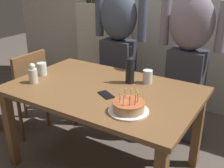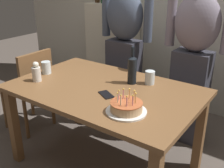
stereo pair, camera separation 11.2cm
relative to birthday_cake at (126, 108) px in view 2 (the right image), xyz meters
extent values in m
plane|color=#564C44|center=(-0.36, 0.24, -0.77)|extent=(10.00, 10.00, 0.00)
cube|color=beige|center=(-0.36, 1.79, 0.53)|extent=(5.20, 0.10, 2.60)
cube|color=brown|center=(-0.36, 0.24, -0.05)|extent=(1.50, 0.96, 0.03)
cube|color=brown|center=(-1.04, -0.17, -0.42)|extent=(0.07, 0.07, 0.70)
cube|color=brown|center=(-1.04, 0.65, -0.42)|extent=(0.07, 0.07, 0.70)
cube|color=brown|center=(0.32, 0.65, -0.42)|extent=(0.07, 0.07, 0.70)
cylinder|color=white|center=(0.00, 0.00, -0.03)|extent=(0.27, 0.27, 0.01)
cylinder|color=tan|center=(0.00, 0.00, 0.00)|extent=(0.21, 0.21, 0.06)
cylinder|color=#B75B33|center=(0.00, 0.00, 0.04)|extent=(0.21, 0.21, 0.01)
cylinder|color=pink|center=(0.06, -0.02, 0.07)|extent=(0.01, 0.01, 0.06)
sphere|color=#F9C64C|center=(0.06, -0.02, 0.11)|extent=(0.01, 0.01, 0.01)
cylinder|color=#EAB266|center=(0.05, 0.02, 0.07)|extent=(0.01, 0.01, 0.06)
sphere|color=#F9C64C|center=(0.05, 0.02, 0.11)|extent=(0.01, 0.01, 0.01)
cylinder|color=#EAB266|center=(0.03, 0.05, 0.07)|extent=(0.01, 0.01, 0.06)
sphere|color=#F9C64C|center=(0.03, 0.05, 0.11)|extent=(0.01, 0.01, 0.01)
cylinder|color=#EAB266|center=(-0.01, 0.06, 0.07)|extent=(0.01, 0.01, 0.06)
sphere|color=#F9C64C|center=(-0.01, 0.06, 0.11)|extent=(0.01, 0.01, 0.01)
cylinder|color=pink|center=(-0.05, 0.03, 0.07)|extent=(0.01, 0.01, 0.06)
sphere|color=#F9C64C|center=(-0.05, 0.03, 0.11)|extent=(0.01, 0.01, 0.01)
cylinder|color=pink|center=(-0.06, 0.00, 0.07)|extent=(0.01, 0.01, 0.06)
sphere|color=#F9C64C|center=(-0.06, 0.00, 0.11)|extent=(0.01, 0.01, 0.01)
cylinder|color=beige|center=(-0.04, -0.04, 0.07)|extent=(0.01, 0.01, 0.06)
sphere|color=#F9C64C|center=(-0.04, -0.04, 0.11)|extent=(0.01, 0.01, 0.01)
cylinder|color=beige|center=(-0.01, -0.06, 0.07)|extent=(0.01, 0.01, 0.06)
sphere|color=#F9C64C|center=(-0.01, -0.06, 0.11)|extent=(0.01, 0.01, 0.01)
cylinder|color=pink|center=(0.03, -0.05, 0.07)|extent=(0.01, 0.01, 0.06)
sphere|color=#F9C64C|center=(0.03, -0.05, 0.11)|extent=(0.01, 0.01, 0.01)
cylinder|color=silver|center=(-0.11, 0.53, 0.02)|extent=(0.08, 0.08, 0.11)
cylinder|color=silver|center=(-0.99, 0.20, 0.02)|extent=(0.08, 0.08, 0.11)
cylinder|color=black|center=(-0.24, 0.45, 0.07)|extent=(0.07, 0.07, 0.21)
cone|color=black|center=(-0.24, 0.45, 0.19)|extent=(0.07, 0.07, 0.03)
cylinder|color=black|center=(-0.24, 0.45, 0.24)|extent=(0.03, 0.03, 0.07)
cube|color=black|center=(-0.27, 0.14, -0.03)|extent=(0.16, 0.13, 0.01)
cylinder|color=silver|center=(-0.91, 0.03, 0.03)|extent=(0.07, 0.07, 0.12)
sphere|color=silver|center=(-0.91, 0.03, 0.11)|extent=(0.05, 0.05, 0.05)
sphere|color=silver|center=(-0.92, 0.03, 0.11)|extent=(0.05, 0.05, 0.05)
cube|color=#33333D|center=(-0.71, 1.06, -0.31)|extent=(0.34, 0.23, 0.92)
ellipsoid|color=#424C60|center=(-0.71, 1.06, 0.41)|extent=(0.41, 0.27, 0.52)
cylinder|color=#424C60|center=(-0.45, 1.09, 0.38)|extent=(0.09, 0.09, 0.44)
cylinder|color=#424C60|center=(-0.97, 1.09, 0.38)|extent=(0.09, 0.09, 0.44)
cube|color=#33333D|center=(0.05, 1.06, -0.31)|extent=(0.34, 0.23, 0.92)
ellipsoid|color=slate|center=(0.05, 1.06, 0.41)|extent=(0.41, 0.27, 0.52)
cylinder|color=slate|center=(-0.21, 1.09, 0.38)|extent=(0.09, 0.09, 0.44)
cube|color=brown|center=(-1.44, 0.29, -0.31)|extent=(0.42, 0.42, 0.02)
cube|color=brown|center=(-1.25, 0.29, -0.10)|extent=(0.04, 0.40, 0.40)
cylinder|color=brown|center=(-1.62, 0.47, -0.55)|extent=(0.04, 0.04, 0.45)
cylinder|color=brown|center=(-1.62, 0.11, -0.55)|extent=(0.04, 0.04, 0.45)
cylinder|color=brown|center=(-1.26, 0.47, -0.55)|extent=(0.04, 0.04, 0.45)
cylinder|color=brown|center=(-1.26, 0.11, -0.55)|extent=(0.04, 0.04, 0.45)
cube|color=beige|center=(-1.23, 1.57, -0.16)|extent=(0.67, 0.30, 1.22)
camera|label=1|loc=(0.75, -1.40, 0.82)|focal=43.64mm
camera|label=2|loc=(0.84, -1.34, 0.82)|focal=43.64mm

